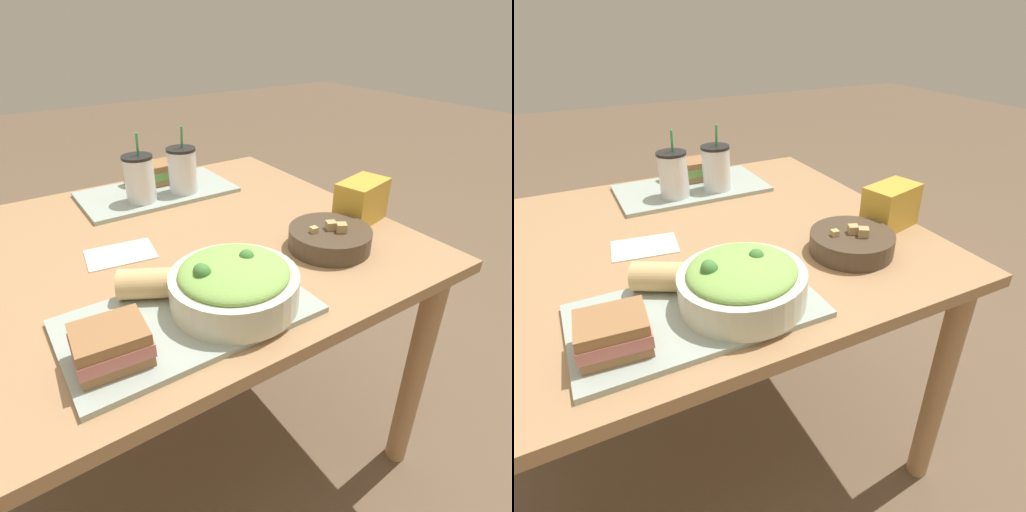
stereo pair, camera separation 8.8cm
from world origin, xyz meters
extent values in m
plane|color=brown|center=(0.00, 0.00, 0.00)|extent=(12.00, 12.00, 0.00)
cube|color=#A37A51|center=(0.00, 0.00, 0.71)|extent=(1.19, 0.99, 0.03)
cylinder|color=#A37A51|center=(0.54, -0.43, 0.35)|extent=(0.06, 0.06, 0.69)
cylinder|color=#A37A51|center=(0.54, 0.43, 0.35)|extent=(0.06, 0.06, 0.69)
cube|color=#99A89E|center=(-0.06, -0.31, 0.73)|extent=(0.46, 0.26, 0.01)
cube|color=#99A89E|center=(0.13, 0.32, 0.73)|extent=(0.46, 0.26, 0.01)
cylinder|color=beige|center=(0.03, -0.33, 0.77)|extent=(0.25, 0.25, 0.06)
ellipsoid|color=#7FB251|center=(0.03, -0.33, 0.80)|extent=(0.21, 0.21, 0.05)
sphere|color=#427F38|center=(-0.03, -0.31, 0.82)|extent=(0.03, 0.03, 0.03)
sphere|color=#427F38|center=(0.06, -0.32, 0.82)|extent=(0.03, 0.03, 0.03)
sphere|color=#427F38|center=(-0.03, -0.32, 0.82)|extent=(0.03, 0.03, 0.03)
cube|color=beige|center=(0.00, -0.32, 0.81)|extent=(0.04, 0.03, 0.01)
cube|color=beige|center=(-0.01, -0.30, 0.81)|extent=(0.06, 0.05, 0.01)
cylinder|color=#473828|center=(0.34, -0.25, 0.75)|extent=(0.20, 0.20, 0.05)
cylinder|color=#5B2D19|center=(0.34, -0.25, 0.77)|extent=(0.18, 0.18, 0.01)
cube|color=tan|center=(0.34, -0.25, 0.78)|extent=(0.03, 0.03, 0.02)
cube|color=tan|center=(0.30, -0.24, 0.78)|extent=(0.02, 0.02, 0.02)
cube|color=tan|center=(0.36, -0.27, 0.78)|extent=(0.03, 0.03, 0.02)
cube|color=olive|center=(-0.22, -0.35, 0.74)|extent=(0.12, 0.10, 0.02)
cube|color=#C1706B|center=(-0.22, -0.35, 0.77)|extent=(0.12, 0.10, 0.02)
cube|color=olive|center=(-0.22, -0.35, 0.79)|extent=(0.12, 0.10, 0.02)
cylinder|color=tan|center=(-0.10, -0.22, 0.76)|extent=(0.13, 0.11, 0.06)
cylinder|color=beige|center=(-0.06, -0.24, 0.76)|extent=(0.03, 0.05, 0.05)
cube|color=olive|center=(0.19, 0.38, 0.74)|extent=(0.12, 0.10, 0.02)
cube|color=#6B9E47|center=(0.19, 0.38, 0.77)|extent=(0.12, 0.10, 0.02)
cube|color=olive|center=(0.19, 0.38, 0.79)|extent=(0.12, 0.10, 0.02)
cylinder|color=tan|center=(0.12, 0.41, 0.76)|extent=(0.11, 0.08, 0.06)
cylinder|color=beige|center=(0.17, 0.42, 0.76)|extent=(0.02, 0.05, 0.05)
cylinder|color=silver|center=(0.07, 0.26, 0.80)|extent=(0.09, 0.09, 0.13)
cylinder|color=black|center=(0.07, 0.26, 0.79)|extent=(0.08, 0.08, 0.10)
cylinder|color=black|center=(0.07, 0.26, 0.87)|extent=(0.09, 0.09, 0.01)
cylinder|color=green|center=(0.07, 0.26, 0.90)|extent=(0.01, 0.02, 0.07)
cylinder|color=silver|center=(0.20, 0.26, 0.80)|extent=(0.09, 0.09, 0.13)
cylinder|color=maroon|center=(0.20, 0.26, 0.79)|extent=(0.08, 0.08, 0.11)
cylinder|color=black|center=(0.20, 0.26, 0.87)|extent=(0.09, 0.09, 0.01)
cylinder|color=green|center=(0.21, 0.26, 0.90)|extent=(0.01, 0.02, 0.07)
cube|color=gold|center=(0.52, -0.17, 0.78)|extent=(0.16, 0.12, 0.11)
cube|color=silver|center=(-0.09, 0.00, 0.72)|extent=(0.17, 0.13, 0.00)
camera|label=1|loc=(-0.31, -0.91, 1.22)|focal=30.00mm
camera|label=2|loc=(-0.24, -0.95, 1.22)|focal=30.00mm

